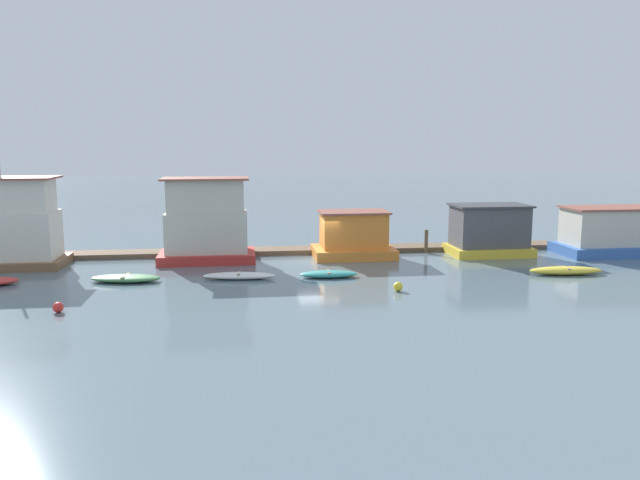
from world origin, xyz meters
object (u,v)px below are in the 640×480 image
Objects in this scene: houseboat_red at (207,224)px; houseboat_brown at (1,226)px; dinghy_green at (126,278)px; houseboat_yellow at (489,231)px; houseboat_orange at (353,237)px; buoy_red at (58,307)px; dinghy_teal at (329,274)px; dinghy_yellow at (566,271)px; dinghy_white at (239,276)px; houseboat_blue at (613,232)px; buoy_yellow at (398,287)px; mooring_post_far_left at (426,241)px.

houseboat_brown is at bearing -178.57° from houseboat_red.
houseboat_brown reaches higher than dinghy_green.
houseboat_brown is 1.43× the size of houseboat_yellow.
buoy_red is at bearing -143.20° from houseboat_orange.
dinghy_yellow reaches higher than dinghy_teal.
houseboat_orange is at bearing 37.46° from dinghy_white.
houseboat_yellow is 11.18× the size of buoy_red.
dinghy_green is 0.92× the size of dinghy_yellow.
houseboat_blue reaches higher than houseboat_orange.
houseboat_blue is (8.19, -0.84, -0.13)m from houseboat_yellow.
houseboat_yellow is at bearing 0.40° from houseboat_brown.
buoy_yellow is at bearing -165.64° from dinghy_yellow.
dinghy_teal is 13.24m from dinghy_yellow.
houseboat_orange is at bearing 147.90° from dinghy_yellow.
dinghy_white is 1.25× the size of dinghy_teal.
houseboat_orange is at bearing 176.24° from houseboat_blue.
houseboat_blue is at bearing 17.50° from buoy_red.
houseboat_orange reaches higher than buoy_yellow.
houseboat_orange is 11.11× the size of buoy_red.
buoy_yellow is at bearing -43.39° from houseboat_red.
houseboat_orange reaches higher than dinghy_green.
buoy_yellow is at bearing 6.91° from buoy_red.
houseboat_orange reaches higher than dinghy_teal.
houseboat_blue is 15.33× the size of buoy_yellow.
dinghy_white is 8.68× the size of buoy_red.
houseboat_blue is 1.78× the size of dinghy_white.
houseboat_blue is at bearing -0.96° from houseboat_brown.
dinghy_yellow is at bearing 9.91° from buoy_red.
dinghy_teal is at bearing 175.79° from dinghy_yellow.
dinghy_white is at bearing 36.18° from buoy_red.
buoy_red reaches higher than dinghy_green.
houseboat_orange is 5.19m from mooring_post_far_left.
houseboat_brown is at bearing 168.84° from dinghy_yellow.
dinghy_green is 8.36× the size of buoy_red.
dinghy_white is (-24.38, -4.44, -1.26)m from houseboat_blue.
houseboat_orange is 1.61× the size of dinghy_teal.
houseboat_red is 0.82× the size of houseboat_blue.
buoy_red is (-1.84, -5.83, 0.04)m from dinghy_green.
houseboat_brown is 32.48m from dinghy_yellow.
dinghy_yellow is at bearing -11.16° from houseboat_brown.
buoy_yellow is (21.54, -8.89, -2.21)m from houseboat_brown.
dinghy_teal is (6.77, -5.59, -2.14)m from houseboat_red.
dinghy_yellow is at bearing -4.21° from dinghy_teal.
houseboat_blue is at bearing -9.50° from mooring_post_far_left.
mooring_post_far_left is (14.29, 1.08, -1.55)m from houseboat_red.
houseboat_brown is 38.16m from houseboat_blue.
buoy_red is (-7.79, -5.70, 0.05)m from dinghy_white.
houseboat_yellow reaches higher than buoy_red.
buoy_yellow is (13.74, -3.94, 0.05)m from dinghy_green.
houseboat_yellow reaches higher than houseboat_blue.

